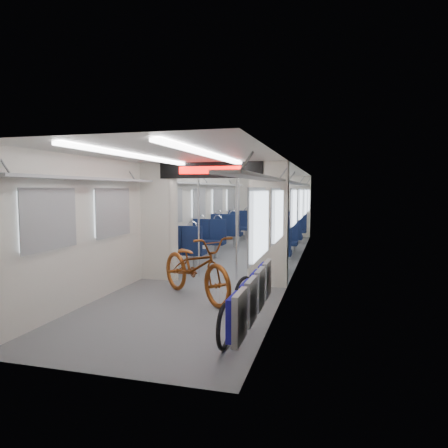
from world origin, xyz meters
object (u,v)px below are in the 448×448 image
object	(u,v)px
flip_bench	(253,295)
seat_bay_near_right	(276,242)
bike_hoop_c	(244,295)
stanchion_far_right	(260,212)
bike_hoop_a	(224,329)
stanchion_far_left	(239,212)
seat_bay_far_right	(289,228)
stanchion_near_left	(199,221)
bike_hoop_b	(239,314)
seat_bay_far_left	(234,226)
seat_bay_near_left	(197,241)
stanchion_near_right	(237,222)
bicycle	(196,266)

from	to	relation	value
flip_bench	seat_bay_near_right	world-z (taller)	seat_bay_near_right
bike_hoop_c	stanchion_far_right	xyz separation A→B (m)	(-0.74, 5.53, 0.91)
bike_hoop_a	stanchion_far_left	xyz separation A→B (m)	(-1.44, 6.95, 0.91)
bike_hoop_a	seat_bay_far_right	bearing A→B (deg)	90.96
bike_hoop_a	stanchion_far_left	bearing A→B (deg)	101.69
stanchion_near_left	bike_hoop_b	bearing A→B (deg)	-62.39
seat_bay_far_left	stanchion_far_left	xyz separation A→B (m)	(0.57, -1.78, 0.58)
seat_bay_near_left	stanchion_far_right	distance (m)	2.43
bike_hoop_c	stanchion_near_left	distance (m)	2.65
bike_hoop_b	seat_bay_near_left	distance (m)	4.80
flip_bench	bike_hoop_a	world-z (taller)	flip_bench
seat_bay_near_right	stanchion_far_left	distance (m)	2.16
flip_bench	stanchion_near_right	world-z (taller)	stanchion_near_right
bike_hoop_a	flip_bench	bearing A→B (deg)	42.90
bike_hoop_a	stanchion_near_right	bearing A→B (deg)	101.01
bike_hoop_a	stanchion_near_right	size ratio (longest dim) A/B	0.23
stanchion_near_left	stanchion_far_right	xyz separation A→B (m)	(0.66, 3.47, 0.00)
flip_bench	seat_bay_far_right	xyz separation A→B (m)	(-0.42, 8.09, -0.01)
flip_bench	stanchion_near_right	bearing A→B (deg)	106.66
seat_bay_near_right	seat_bay_far_right	bearing A→B (deg)	90.00
flip_bench	bike_hoop_c	bearing A→B (deg)	106.96
bike_hoop_b	bike_hoop_c	xyz separation A→B (m)	(-0.11, 0.83, 0.01)
seat_bay_far_right	stanchion_far_left	size ratio (longest dim) A/B	1.00
bike_hoop_a	stanchion_far_right	distance (m)	7.08
bike_hoop_a	bike_hoop_b	size ratio (longest dim) A/B	1.06
bike_hoop_c	seat_bay_near_left	xyz separation A→B (m)	(-1.93, 3.50, 0.31)
bicycle	bike_hoop_b	world-z (taller)	bicycle
bike_hoop_b	seat_bay_near_left	xyz separation A→B (m)	(-2.04, 4.33, 0.32)
flip_bench	stanchion_near_left	bearing A→B (deg)	118.47
flip_bench	bike_hoop_b	bearing A→B (deg)	124.97
bike_hoop_c	seat_bay_near_left	distance (m)	4.01
bicycle	stanchion_near_right	world-z (taller)	stanchion_near_right
seat_bay_far_right	stanchion_far_right	distance (m)	1.64
flip_bench	stanchion_far_right	bearing A→B (deg)	99.28
seat_bay_near_left	stanchion_near_right	xyz separation A→B (m)	(1.35, -1.53, 0.60)
seat_bay_near_left	stanchion_near_left	distance (m)	1.65
seat_bay_far_right	stanchion_near_left	distance (m)	5.06
seat_bay_near_right	stanchion_near_left	world-z (taller)	stanchion_near_left
seat_bay_near_left	stanchion_far_left	world-z (taller)	stanchion_far_left
seat_bay_near_left	stanchion_far_left	xyz separation A→B (m)	(0.57, 2.01, 0.60)
bicycle	flip_bench	xyz separation A→B (m)	(1.28, -1.67, 0.05)
stanchion_far_right	seat_bay_far_left	bearing A→B (deg)	124.05
bike_hoop_b	stanchion_far_left	distance (m)	6.57
seat_bay_far_left	stanchion_far_right	bearing A→B (deg)	-55.95
bike_hoop_b	seat_bay_far_left	world-z (taller)	seat_bay_far_left
bike_hoop_b	seat_bay_far_left	xyz separation A→B (m)	(-2.04, 8.12, 0.34)
stanchion_near_left	stanchion_far_left	xyz separation A→B (m)	(0.04, 3.45, 0.00)
bike_hoop_b	stanchion_near_left	world-z (taller)	stanchion_near_left
bike_hoop_b	stanchion_far_left	size ratio (longest dim) A/B	0.22
bike_hoop_a	bike_hoop_c	distance (m)	1.44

